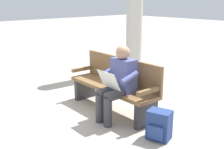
# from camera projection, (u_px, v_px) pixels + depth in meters

# --- Properties ---
(ground_plane) EXTENTS (40.00, 40.00, 0.00)m
(ground_plane) POSITION_uv_depth(u_px,v_px,m) (112.00, 110.00, 4.85)
(ground_plane) COLOR #A89E8E
(bench_near) EXTENTS (1.82, 0.54, 0.90)m
(bench_near) POSITION_uv_depth(u_px,v_px,m) (115.00, 84.00, 4.77)
(bench_near) COLOR brown
(bench_near) RESTS_ON ground
(person_seated) EXTENTS (0.58, 0.58, 1.18)m
(person_seated) POSITION_uv_depth(u_px,v_px,m) (118.00, 81.00, 4.33)
(person_seated) COLOR #474C84
(person_seated) RESTS_ON ground
(backpack) EXTENTS (0.36, 0.33, 0.41)m
(backpack) POSITION_uv_depth(u_px,v_px,m) (159.00, 125.00, 3.82)
(backpack) COLOR navy
(backpack) RESTS_ON ground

